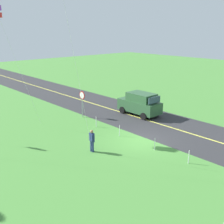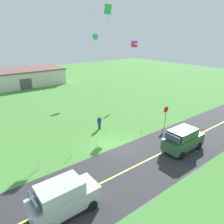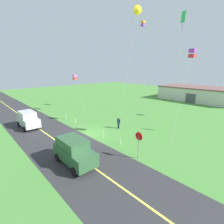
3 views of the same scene
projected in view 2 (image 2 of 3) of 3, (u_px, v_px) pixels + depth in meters
name	position (u px, v px, depth m)	size (l,w,h in m)	color
ground_plane	(115.00, 145.00, 21.47)	(120.00, 120.00, 0.10)	#478438
asphalt_road	(143.00, 162.00, 18.48)	(120.00, 7.00, 0.00)	#2D2D30
road_centre_stripe	(143.00, 162.00, 18.48)	(120.00, 0.16, 0.00)	#E5E04C
car_suv_foreground	(183.00, 139.00, 20.11)	(4.40, 2.12, 2.24)	#2D5633
car_parked_west_near	(63.00, 197.00, 12.92)	(4.40, 2.12, 2.24)	#B7B7BC
stop_sign	(166.00, 112.00, 25.20)	(0.76, 0.08, 2.56)	gray
person_adult_near	(99.00, 122.00, 24.76)	(0.58, 0.22, 1.60)	navy
kite_blue_mid	(108.00, 12.00, 27.19)	(0.89, 1.63, 14.42)	silver
kite_yellow_high	(133.00, 44.00, 36.37)	(2.53, 0.78, 9.63)	silver
kite_green_far	(95.00, 37.00, 38.22)	(2.71, 0.78, 10.84)	silver
kite_pink_drift	(135.00, 44.00, 28.15)	(0.56, 3.15, 9.91)	silver
warehouse_distant	(19.00, 77.00, 46.26)	(18.36, 10.20, 3.50)	beige
fence_post_0	(39.00, 164.00, 17.44)	(0.05, 0.05, 0.90)	silver
fence_post_1	(71.00, 152.00, 19.17)	(0.05, 0.05, 0.90)	silver
fence_post_2	(96.00, 143.00, 20.75)	(0.05, 0.05, 0.90)	silver
fence_post_3	(124.00, 134.00, 22.82)	(0.05, 0.05, 0.90)	silver
fence_post_4	(143.00, 127.00, 24.51)	(0.05, 0.05, 0.90)	silver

